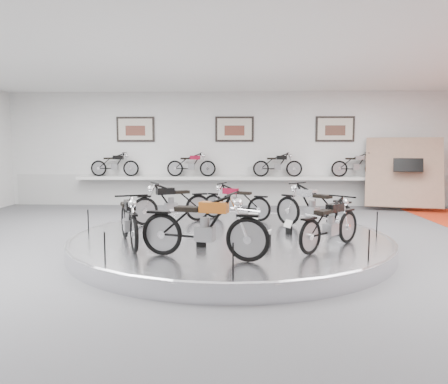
{
  "coord_description": "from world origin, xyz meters",
  "views": [
    {
      "loc": [
        0.18,
        -8.47,
        2.1
      ],
      "look_at": [
        -0.14,
        0.6,
        1.15
      ],
      "focal_mm": 35.0,
      "sensor_mm": 36.0,
      "label": 1
    }
  ],
  "objects_px": {
    "display_platform": "(230,242)",
    "shelf": "(234,178)",
    "bike_c": "(172,202)",
    "bike_d": "(129,219)",
    "bike_f": "(330,223)",
    "bike_b": "(236,201)",
    "bike_a": "(313,206)",
    "bike_e": "(204,226)"
  },
  "relations": [
    {
      "from": "display_platform",
      "to": "shelf",
      "type": "distance_m",
      "value": 6.46
    },
    {
      "from": "bike_c",
      "to": "bike_d",
      "type": "relative_size",
      "value": 1.01
    },
    {
      "from": "bike_d",
      "to": "bike_f",
      "type": "distance_m",
      "value": 3.63
    },
    {
      "from": "bike_b",
      "to": "bike_d",
      "type": "xyz_separation_m",
      "value": [
        -1.93,
        -2.83,
        0.04
      ]
    },
    {
      "from": "display_platform",
      "to": "bike_c",
      "type": "xyz_separation_m",
      "value": [
        -1.4,
        1.33,
        0.64
      ]
    },
    {
      "from": "bike_a",
      "to": "bike_e",
      "type": "relative_size",
      "value": 0.94
    },
    {
      "from": "display_platform",
      "to": "bike_d",
      "type": "xyz_separation_m",
      "value": [
        -1.84,
        -0.96,
        0.64
      ]
    },
    {
      "from": "bike_b",
      "to": "shelf",
      "type": "bearing_deg",
      "value": -65.87
    },
    {
      "from": "display_platform",
      "to": "shelf",
      "type": "relative_size",
      "value": 0.58
    },
    {
      "from": "bike_a",
      "to": "bike_d",
      "type": "bearing_deg",
      "value": 69.94
    },
    {
      "from": "bike_f",
      "to": "shelf",
      "type": "bearing_deg",
      "value": 56.19
    },
    {
      "from": "bike_e",
      "to": "bike_d",
      "type": "bearing_deg",
      "value": 161.54
    },
    {
      "from": "bike_c",
      "to": "bike_d",
      "type": "distance_m",
      "value": 2.33
    },
    {
      "from": "shelf",
      "to": "bike_f",
      "type": "height_order",
      "value": "bike_f"
    },
    {
      "from": "display_platform",
      "to": "bike_a",
      "type": "bearing_deg",
      "value": 20.39
    },
    {
      "from": "bike_e",
      "to": "display_platform",
      "type": "bearing_deg",
      "value": 93.07
    },
    {
      "from": "bike_b",
      "to": "bike_f",
      "type": "relative_size",
      "value": 0.98
    },
    {
      "from": "bike_b",
      "to": "bike_e",
      "type": "relative_size",
      "value": 0.84
    },
    {
      "from": "bike_a",
      "to": "bike_b",
      "type": "height_order",
      "value": "bike_a"
    },
    {
      "from": "bike_b",
      "to": "bike_f",
      "type": "distance_m",
      "value": 3.45
    },
    {
      "from": "display_platform",
      "to": "bike_f",
      "type": "xyz_separation_m",
      "value": [
        1.78,
        -1.14,
        0.61
      ]
    },
    {
      "from": "bike_b",
      "to": "bike_e",
      "type": "xyz_separation_m",
      "value": [
        -0.48,
        -3.78,
        0.09
      ]
    },
    {
      "from": "display_platform",
      "to": "bike_a",
      "type": "distance_m",
      "value": 2.0
    },
    {
      "from": "shelf",
      "to": "bike_d",
      "type": "bearing_deg",
      "value": -104.03
    },
    {
      "from": "bike_a",
      "to": "bike_f",
      "type": "height_order",
      "value": "bike_a"
    },
    {
      "from": "bike_a",
      "to": "bike_c",
      "type": "relative_size",
      "value": 1.03
    },
    {
      "from": "bike_f",
      "to": "bike_a",
      "type": "bearing_deg",
      "value": 43.26
    },
    {
      "from": "bike_e",
      "to": "bike_f",
      "type": "distance_m",
      "value": 2.3
    },
    {
      "from": "shelf",
      "to": "bike_c",
      "type": "distance_m",
      "value": 5.26
    },
    {
      "from": "shelf",
      "to": "bike_e",
      "type": "bearing_deg",
      "value": -92.69
    },
    {
      "from": "bike_a",
      "to": "bike_d",
      "type": "xyz_separation_m",
      "value": [
        -3.61,
        -1.62,
        -0.02
      ]
    },
    {
      "from": "display_platform",
      "to": "bike_c",
      "type": "bearing_deg",
      "value": 136.53
    },
    {
      "from": "display_platform",
      "to": "bike_b",
      "type": "relative_size",
      "value": 4.17
    },
    {
      "from": "bike_d",
      "to": "bike_e",
      "type": "height_order",
      "value": "bike_e"
    },
    {
      "from": "display_platform",
      "to": "bike_c",
      "type": "relative_size",
      "value": 3.84
    },
    {
      "from": "display_platform",
      "to": "shelf",
      "type": "bearing_deg",
      "value": 90.0
    },
    {
      "from": "shelf",
      "to": "bike_d",
      "type": "relative_size",
      "value": 6.65
    },
    {
      "from": "bike_f",
      "to": "bike_e",
      "type": "bearing_deg",
      "value": 152.27
    },
    {
      "from": "bike_b",
      "to": "bike_f",
      "type": "height_order",
      "value": "bike_f"
    },
    {
      "from": "bike_c",
      "to": "bike_f",
      "type": "xyz_separation_m",
      "value": [
        3.19,
        -2.47,
        -0.03
      ]
    },
    {
      "from": "shelf",
      "to": "bike_a",
      "type": "xyz_separation_m",
      "value": [
        1.77,
        -5.74,
        -0.2
      ]
    },
    {
      "from": "bike_d",
      "to": "bike_b",
      "type": "bearing_deg",
      "value": 124.02
    }
  ]
}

